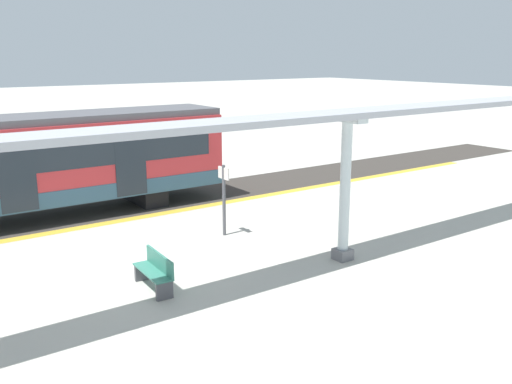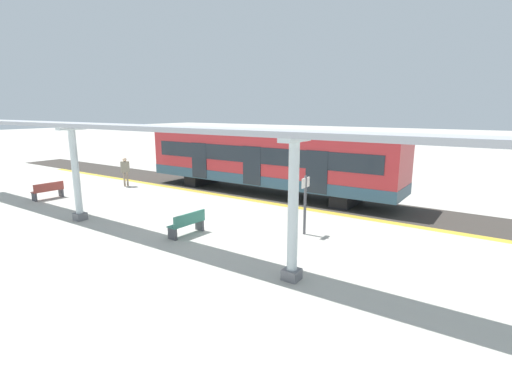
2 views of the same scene
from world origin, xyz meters
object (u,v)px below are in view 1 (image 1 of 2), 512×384
Objects in this scene: train_near_carriage at (8,169)px; platform_info_sign at (224,193)px; bench_near_end at (156,271)px; canopy_pillar_third at (345,189)px.

train_near_carriage reaches higher than platform_info_sign.
platform_info_sign reaches higher than bench_near_end.
bench_near_end is at bearing -54.18° from platform_info_sign.
canopy_pillar_third is at bearing 77.28° from bench_near_end.
bench_near_end is (7.62, 1.54, -1.39)m from train_near_carriage.
platform_info_sign is (-3.65, -1.50, -0.63)m from canopy_pillar_third.
canopy_pillar_third is 3.99m from platform_info_sign.
canopy_pillar_third reaches higher than bench_near_end.
train_near_carriage is 7.18m from platform_info_sign.
platform_info_sign is at bearing 44.63° from train_near_carriage.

